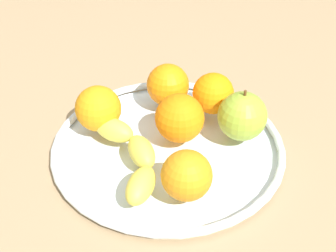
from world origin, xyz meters
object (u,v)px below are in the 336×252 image
(orange_center, at_px, (187,175))
(orange_back_right, at_px, (168,85))
(apple, at_px, (242,116))
(fruit_bowl, at_px, (168,145))
(orange_back_left, at_px, (213,93))
(orange_front_left, at_px, (179,117))
(banana, at_px, (130,153))
(orange_front_right, at_px, (98,109))

(orange_center, xyz_separation_m, orange_back_right, (0.20, -0.08, 0.00))
(apple, xyz_separation_m, orange_center, (-0.07, 0.14, -0.00))
(fruit_bowl, relative_size, apple, 4.29)
(orange_back_right, relative_size, orange_back_left, 1.05)
(fruit_bowl, distance_m, apple, 0.12)
(orange_center, bearing_deg, orange_back_right, -21.37)
(orange_back_left, relative_size, orange_front_left, 0.91)
(orange_back_left, bearing_deg, fruit_bowl, 109.83)
(apple, height_order, orange_front_left, apple)
(banana, distance_m, orange_back_left, 0.19)
(orange_back_right, distance_m, orange_front_right, 0.13)
(apple, relative_size, orange_front_left, 1.11)
(orange_center, bearing_deg, banana, 23.48)
(banana, height_order, orange_back_left, orange_back_left)
(banana, bearing_deg, orange_back_left, -66.59)
(orange_back_left, height_order, orange_front_left, orange_front_left)
(orange_back_right, distance_m, orange_back_left, 0.08)
(orange_back_right, xyz_separation_m, orange_front_right, (-0.01, 0.13, 0.00))
(orange_front_right, bearing_deg, orange_front_left, -129.20)
(orange_center, bearing_deg, orange_front_left, -24.27)
(orange_center, relative_size, orange_front_left, 0.90)
(orange_center, height_order, orange_back_right, orange_back_right)
(fruit_bowl, xyz_separation_m, orange_front_left, (0.00, -0.02, 0.05))
(apple, distance_m, orange_back_left, 0.08)
(fruit_bowl, xyz_separation_m, orange_back_left, (0.04, -0.11, 0.04))
(fruit_bowl, distance_m, orange_front_right, 0.12)
(apple, bearing_deg, orange_center, 116.80)
(orange_back_right, height_order, orange_front_left, orange_front_left)
(orange_back_right, height_order, orange_back_left, orange_back_right)
(orange_center, height_order, orange_front_left, orange_front_left)
(fruit_bowl, bearing_deg, orange_back_right, -27.73)
(orange_front_right, bearing_deg, orange_back_left, -103.90)
(fruit_bowl, distance_m, orange_front_left, 0.05)
(fruit_bowl, relative_size, orange_back_right, 4.99)
(apple, relative_size, orange_back_right, 1.16)
(fruit_bowl, distance_m, orange_center, 0.12)
(orange_front_left, bearing_deg, orange_front_right, 50.80)
(orange_front_left, bearing_deg, orange_back_right, -17.66)
(banana, height_order, orange_front_left, orange_front_left)
(orange_center, distance_m, orange_back_left, 0.20)
(orange_center, xyz_separation_m, orange_front_right, (0.19, 0.05, 0.00))
(orange_center, bearing_deg, orange_front_right, 14.35)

